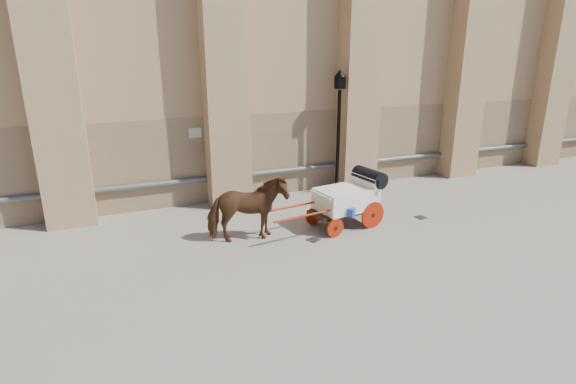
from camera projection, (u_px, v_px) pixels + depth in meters
name	position (u px, v px, depth m)	size (l,w,h in m)	color
ground	(297.00, 237.00, 12.91)	(90.00, 90.00, 0.00)	slate
horse	(247.00, 210.00, 12.39)	(1.00, 2.19, 1.85)	brown
carriage	(349.00, 197.00, 13.54)	(3.93, 1.53, 1.67)	black
street_lamp	(338.00, 129.00, 16.09)	(0.42, 0.42, 4.50)	black
drain_grate_near	(313.00, 240.00, 12.70)	(0.32, 0.32, 0.01)	black
drain_grate_far	(421.00, 217.00, 14.39)	(0.32, 0.32, 0.01)	black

